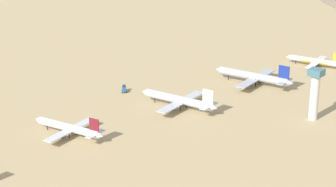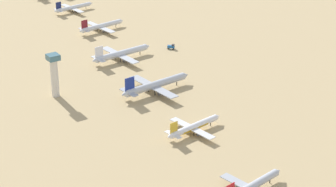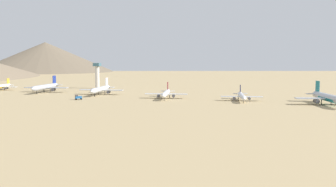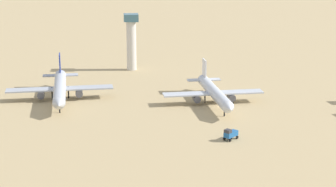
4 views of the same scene
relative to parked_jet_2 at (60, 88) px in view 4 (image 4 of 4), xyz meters
The scene contains 5 objects.
ground_plane 65.34m from the parked_jet_2, 76.56° to the left, with size 2293.12×2293.12×0.00m, color tan.
parked_jet_2 is the anchor object (origin of this frame).
parked_jet_3 62.86m from the parked_jet_2, 79.44° to the left, with size 50.38×40.94×14.52m.
service_truck 81.13m from the parked_jet_2, 47.72° to the left, with size 5.37×5.51×3.90m.
control_tower 63.84m from the parked_jet_2, 150.32° to the left, with size 7.20×7.20×28.16m.
Camera 4 is at (219.88, -41.05, 64.72)m, focal length 62.72 mm.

